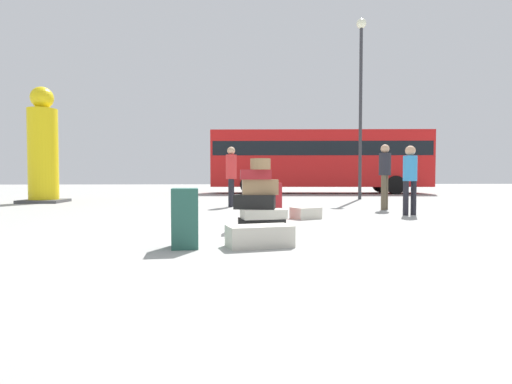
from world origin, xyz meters
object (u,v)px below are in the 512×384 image
object	(u,v)px
suitcase_cream_behind_tower	(306,213)
yellow_dummy_statue	(43,152)
suitcase_teal_left_side	(185,218)
parked_bus	(319,158)
suitcase_tower	(259,201)
suitcase_maroon_upright_blue	(275,201)
suitcase_cream_white_trunk	(260,236)
person_tourist_with_camera	(385,171)
lamp_post	(361,84)
person_bearded_onlooker	(410,174)
person_passerby_in_red	(231,171)

from	to	relation	value
suitcase_cream_behind_tower	yellow_dummy_statue	world-z (taller)	yellow_dummy_statue
suitcase_teal_left_side	parked_bus	xyz separation A→B (m)	(5.27, 15.78, 1.48)
suitcase_tower	suitcase_maroon_upright_blue	world-z (taller)	suitcase_tower
yellow_dummy_statue	suitcase_cream_white_trunk	bearing A→B (deg)	-54.37
suitcase_maroon_upright_blue	suitcase_teal_left_side	world-z (taller)	suitcase_maroon_upright_blue
suitcase_cream_white_trunk	yellow_dummy_statue	bearing A→B (deg)	113.27
person_tourist_with_camera	suitcase_maroon_upright_blue	bearing A→B (deg)	-18.07
person_tourist_with_camera	lamp_post	xyz separation A→B (m)	(0.98, 4.83, 3.32)
person_tourist_with_camera	lamp_post	distance (m)	5.94
lamp_post	yellow_dummy_statue	bearing A→B (deg)	-173.96
suitcase_cream_behind_tower	person_tourist_with_camera	bearing A→B (deg)	14.82
parked_bus	lamp_post	xyz separation A→B (m)	(0.23, -5.75, 2.48)
parked_bus	person_tourist_with_camera	bearing A→B (deg)	-88.73
suitcase_tower	person_bearded_onlooker	bearing A→B (deg)	32.02
suitcase_cream_white_trunk	person_bearded_onlooker	bearing A→B (deg)	33.77
suitcase_cream_white_trunk	person_bearded_onlooker	size ratio (longest dim) A/B	0.51
suitcase_maroon_upright_blue	yellow_dummy_statue	world-z (taller)	yellow_dummy_statue
suitcase_cream_white_trunk	lamp_post	bearing A→B (deg)	52.93
suitcase_teal_left_side	lamp_post	bearing A→B (deg)	56.39
suitcase_maroon_upright_blue	suitcase_cream_behind_tower	distance (m)	0.71
suitcase_cream_behind_tower	yellow_dummy_statue	xyz separation A→B (m)	(-7.56, 5.69, 1.55)
suitcase_cream_behind_tower	parked_bus	distance (m)	13.11
suitcase_cream_behind_tower	person_passerby_in_red	size ratio (longest dim) A/B	0.31
suitcase_cream_behind_tower	person_passerby_in_red	bearing A→B (deg)	88.87
suitcase_teal_left_side	person_bearded_onlooker	distance (m)	5.91
suitcase_tower	suitcase_cream_white_trunk	size ratio (longest dim) A/B	1.46
suitcase_maroon_upright_blue	person_tourist_with_camera	bearing A→B (deg)	32.80
suitcase_maroon_upright_blue	suitcase_cream_behind_tower	size ratio (longest dim) A/B	1.39
suitcase_maroon_upright_blue	suitcase_teal_left_side	bearing A→B (deg)	-117.63
suitcase_cream_white_trunk	suitcase_teal_left_side	distance (m)	0.92
person_tourist_with_camera	suitcase_cream_behind_tower	bearing A→B (deg)	-13.46
person_passerby_in_red	lamp_post	xyz separation A→B (m)	(4.87, 3.53, 3.32)
suitcase_tower	lamp_post	bearing A→B (deg)	62.01
person_passerby_in_red	parked_bus	bearing A→B (deg)	165.84
suitcase_tower	person_bearded_onlooker	world-z (taller)	person_bearded_onlooker
person_passerby_in_red	yellow_dummy_statue	world-z (taller)	yellow_dummy_statue
suitcase_teal_left_side	suitcase_cream_behind_tower	bearing A→B (deg)	51.86
suitcase_cream_white_trunk	person_passerby_in_red	bearing A→B (deg)	79.89
suitcase_cream_white_trunk	suitcase_cream_behind_tower	bearing A→B (deg)	57.02
suitcase_maroon_upright_blue	lamp_post	size ratio (longest dim) A/B	0.11
person_passerby_in_red	lamp_post	distance (m)	6.87
lamp_post	suitcase_cream_white_trunk	bearing A→B (deg)	-114.71
suitcase_maroon_upright_blue	suitcase_cream_white_trunk	size ratio (longest dim) A/B	0.94
suitcase_teal_left_side	person_tourist_with_camera	bearing A→B (deg)	44.12
suitcase_tower	suitcase_maroon_upright_blue	xyz separation A→B (m)	(0.42, 1.46, -0.10)
person_bearded_onlooker	person_tourist_with_camera	size ratio (longest dim) A/B	0.92
suitcase_teal_left_side	parked_bus	distance (m)	16.70
parked_bus	suitcase_maroon_upright_blue	bearing A→B (deg)	-101.43
person_passerby_in_red	suitcase_maroon_upright_blue	bearing A→B (deg)	25.57
suitcase_cream_white_trunk	person_tourist_with_camera	size ratio (longest dim) A/B	0.46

